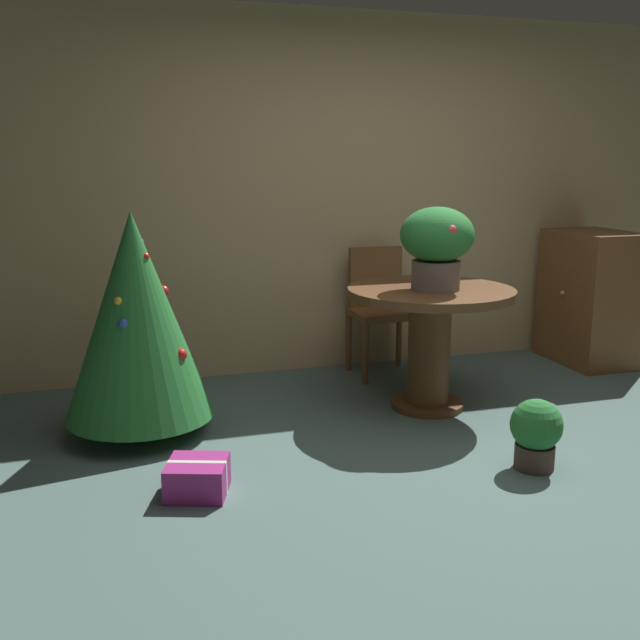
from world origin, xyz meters
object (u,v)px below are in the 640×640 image
object	(u,v)px
holiday_tree	(136,316)
round_dining_table	(430,325)
flower_vase	(437,242)
wooden_chair_far	(380,303)
wooden_cabinet	(591,298)
potted_plant	(536,432)
gift_box_purple	(197,478)

from	to	relation	value
holiday_tree	round_dining_table	bearing A→B (deg)	-2.23
flower_vase	holiday_tree	xyz separation A→B (m)	(-1.78, 0.13, -0.37)
flower_vase	wooden_chair_far	distance (m)	1.06
round_dining_table	wooden_cabinet	size ratio (longest dim) A/B	1.02
round_dining_table	flower_vase	size ratio (longest dim) A/B	2.06
flower_vase	wooden_cabinet	size ratio (longest dim) A/B	0.49
wooden_cabinet	round_dining_table	bearing A→B (deg)	-159.20
potted_plant	round_dining_table	bearing A→B (deg)	96.70
gift_box_purple	wooden_cabinet	size ratio (longest dim) A/B	0.34
holiday_tree	wooden_cabinet	bearing A→B (deg)	9.31
flower_vase	wooden_cabinet	bearing A→B (deg)	22.51
flower_vase	wooden_chair_far	world-z (taller)	flower_vase
wooden_chair_far	holiday_tree	xyz separation A→B (m)	(-1.78, -0.78, 0.17)
holiday_tree	gift_box_purple	distance (m)	1.10
round_dining_table	holiday_tree	bearing A→B (deg)	177.77
flower_vase	gift_box_purple	distance (m)	2.01
round_dining_table	wooden_chair_far	distance (m)	0.85
wooden_cabinet	flower_vase	bearing A→B (deg)	-157.49
gift_box_purple	potted_plant	xyz separation A→B (m)	(1.70, -0.21, 0.12)
wooden_cabinet	gift_box_purple	bearing A→B (deg)	-156.00
gift_box_purple	wooden_cabinet	world-z (taller)	wooden_cabinet
round_dining_table	holiday_tree	xyz separation A→B (m)	(-1.78, 0.07, 0.16)
flower_vase	potted_plant	xyz separation A→B (m)	(0.12, -0.97, -0.87)
gift_box_purple	wooden_cabinet	xyz separation A→B (m)	(3.26, 1.45, 0.43)
round_dining_table	potted_plant	xyz separation A→B (m)	(0.12, -1.03, -0.34)
wooden_chair_far	wooden_cabinet	bearing A→B (deg)	-7.23
wooden_chair_far	gift_box_purple	world-z (taller)	wooden_chair_far
potted_plant	wooden_chair_far	bearing A→B (deg)	93.68
round_dining_table	gift_box_purple	distance (m)	1.84
round_dining_table	wooden_chair_far	size ratio (longest dim) A/B	1.12
wooden_chair_far	gift_box_purple	bearing A→B (deg)	-133.55
holiday_tree	gift_box_purple	bearing A→B (deg)	-76.98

